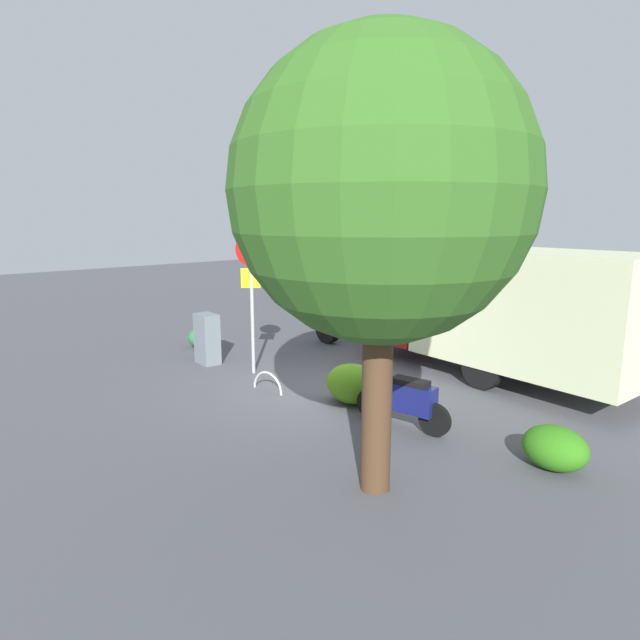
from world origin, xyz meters
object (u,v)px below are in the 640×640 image
object	(u,v)px
motorcycle	(404,399)
utility_cabinet	(207,339)
street_tree	(381,193)
box_truck_near	(490,306)
stop_sign	(251,281)
bike_rack_hoop	(268,391)

from	to	relation	value
motorcycle	utility_cabinet	world-z (taller)	utility_cabinet
motorcycle	street_tree	xyz separation A→B (m)	(-1.07, 1.91, 3.34)
box_truck_near	street_tree	size ratio (longest dim) A/B	1.50
stop_sign	motorcycle	bearing A→B (deg)	-179.43
stop_sign	utility_cabinet	size ratio (longest dim) A/B	2.60
motorcycle	street_tree	bearing A→B (deg)	109.98
motorcycle	stop_sign	xyz separation A→B (m)	(4.40, 0.04, 1.65)
motorcycle	bike_rack_hoop	bearing A→B (deg)	1.32
stop_sign	street_tree	xyz separation A→B (m)	(-5.47, 1.87, 1.70)
box_truck_near	motorcycle	distance (m)	4.08
box_truck_near	stop_sign	world-z (taller)	stop_sign
utility_cabinet	motorcycle	bearing A→B (deg)	-176.13
box_truck_near	motorcycle	size ratio (longest dim) A/B	4.77
stop_sign	bike_rack_hoop	distance (m)	2.57
stop_sign	utility_cabinet	xyz separation A→B (m)	(1.44, 0.35, -1.54)
box_truck_near	utility_cabinet	bearing A→B (deg)	44.12
street_tree	motorcycle	bearing A→B (deg)	-60.89
box_truck_near	street_tree	world-z (taller)	street_tree
motorcycle	utility_cabinet	bearing A→B (deg)	-5.25
box_truck_near	bike_rack_hoop	distance (m)	5.33
utility_cabinet	bike_rack_hoop	world-z (taller)	utility_cabinet
street_tree	bike_rack_hoop	xyz separation A→B (m)	(4.20, -1.34, -3.86)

